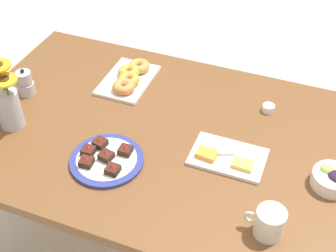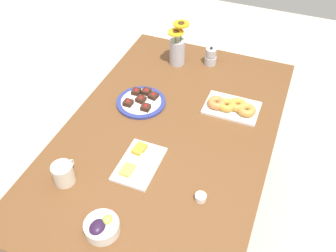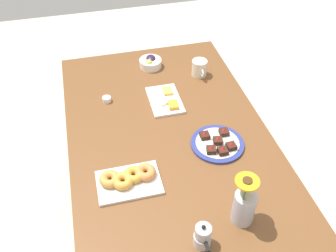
# 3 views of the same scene
# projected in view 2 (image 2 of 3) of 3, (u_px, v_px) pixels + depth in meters

# --- Properties ---
(ground_plane) EXTENTS (6.00, 6.00, 0.00)m
(ground_plane) POSITION_uv_depth(u_px,v_px,m) (168.00, 215.00, 2.34)
(ground_plane) COLOR beige
(dining_table) EXTENTS (1.60, 1.00, 0.74)m
(dining_table) POSITION_uv_depth(u_px,v_px,m) (168.00, 144.00, 1.89)
(dining_table) COLOR brown
(dining_table) RESTS_ON ground_plane
(coffee_mug) EXTENTS (0.13, 0.09, 0.10)m
(coffee_mug) POSITION_uv_depth(u_px,v_px,m) (63.00, 173.00, 1.58)
(coffee_mug) COLOR silver
(coffee_mug) RESTS_ON dining_table
(grape_bowl) EXTENTS (0.14, 0.14, 0.07)m
(grape_bowl) POSITION_uv_depth(u_px,v_px,m) (102.00, 227.00, 1.42)
(grape_bowl) COLOR white
(grape_bowl) RESTS_ON dining_table
(cheese_platter) EXTENTS (0.26, 0.17, 0.03)m
(cheese_platter) POSITION_uv_depth(u_px,v_px,m) (139.00, 163.00, 1.67)
(cheese_platter) COLOR white
(cheese_platter) RESTS_ON dining_table
(croissant_platter) EXTENTS (0.19, 0.28, 0.05)m
(croissant_platter) POSITION_uv_depth(u_px,v_px,m) (232.00, 106.00, 1.93)
(croissant_platter) COLOR white
(croissant_platter) RESTS_ON dining_table
(jam_cup_honey) EXTENTS (0.05, 0.05, 0.03)m
(jam_cup_honey) POSITION_uv_depth(u_px,v_px,m) (201.00, 197.00, 1.53)
(jam_cup_honey) COLOR white
(jam_cup_honey) RESTS_ON dining_table
(dessert_plate) EXTENTS (0.26, 0.26, 0.05)m
(dessert_plate) POSITION_uv_depth(u_px,v_px,m) (141.00, 102.00, 1.98)
(dessert_plate) COLOR navy
(dessert_plate) RESTS_ON dining_table
(flower_vase) EXTENTS (0.12, 0.11, 0.27)m
(flower_vase) POSITION_uv_depth(u_px,v_px,m) (177.00, 50.00, 2.19)
(flower_vase) COLOR #B2B2BC
(flower_vase) RESTS_ON dining_table
(moka_pot) EXTENTS (0.11, 0.07, 0.12)m
(moka_pot) POSITION_uv_depth(u_px,v_px,m) (211.00, 57.00, 2.21)
(moka_pot) COLOR #B7B7BC
(moka_pot) RESTS_ON dining_table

